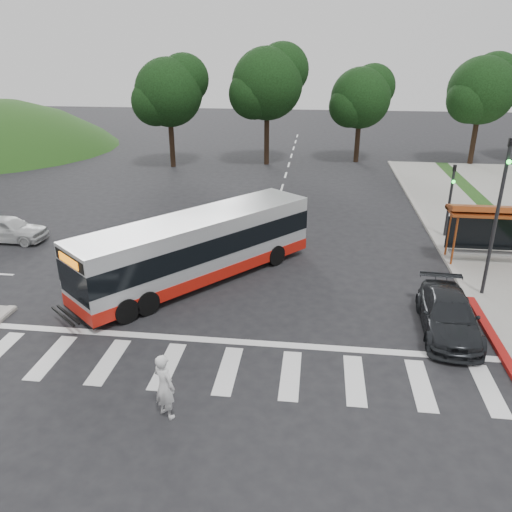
# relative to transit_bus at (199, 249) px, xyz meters

# --- Properties ---
(ground) EXTENTS (140.00, 140.00, 0.00)m
(ground) POSITION_rel_transit_bus_xyz_m (2.44, -1.59, -1.47)
(ground) COLOR black
(ground) RESTS_ON ground
(sidewalk_east) EXTENTS (4.00, 40.00, 0.12)m
(sidewalk_east) POSITION_rel_transit_bus_xyz_m (13.44, 6.41, -1.41)
(sidewalk_east) COLOR gray
(sidewalk_east) RESTS_ON ground
(curb_east) EXTENTS (0.30, 40.00, 0.15)m
(curb_east) POSITION_rel_transit_bus_xyz_m (11.44, 6.41, -1.39)
(curb_east) COLOR #9E9991
(curb_east) RESTS_ON ground
(curb_east_red) EXTENTS (0.32, 6.00, 0.15)m
(curb_east_red) POSITION_rel_transit_bus_xyz_m (11.44, -3.59, -1.39)
(curb_east_red) COLOR maroon
(curb_east_red) RESTS_ON ground
(crosswalk_ladder) EXTENTS (18.00, 2.60, 0.01)m
(crosswalk_ladder) POSITION_rel_transit_bus_xyz_m (2.44, -6.59, -1.46)
(crosswalk_ladder) COLOR silver
(crosswalk_ladder) RESTS_ON ground
(bus_shelter) EXTENTS (4.20, 1.60, 2.86)m
(bus_shelter) POSITION_rel_transit_bus_xyz_m (13.24, 3.52, 0.89)
(bus_shelter) COLOR #9B4319
(bus_shelter) RESTS_ON sidewalk_east
(traffic_signal_ne_tall) EXTENTS (0.18, 0.37, 6.50)m
(traffic_signal_ne_tall) POSITION_rel_transit_bus_xyz_m (12.04, -0.09, 2.41)
(traffic_signal_ne_tall) COLOR black
(traffic_signal_ne_tall) RESTS_ON ground
(traffic_signal_ne_short) EXTENTS (0.18, 0.37, 4.00)m
(traffic_signal_ne_short) POSITION_rel_transit_bus_xyz_m (12.04, 6.90, 1.01)
(traffic_signal_ne_short) COLOR black
(traffic_signal_ne_short) RESTS_ON ground
(tree_ne_a) EXTENTS (6.16, 5.74, 9.30)m
(tree_ne_a) POSITION_rel_transit_bus_xyz_m (18.52, 26.48, 4.93)
(tree_ne_a) COLOR black
(tree_ne_a) RESTS_ON parking_lot
(tree_north_a) EXTENTS (6.60, 6.15, 10.17)m
(tree_north_a) POSITION_rel_transit_bus_xyz_m (0.52, 24.48, 5.46)
(tree_north_a) COLOR black
(tree_north_a) RESTS_ON ground
(tree_north_b) EXTENTS (5.72, 5.33, 8.43)m
(tree_north_b) POSITION_rel_transit_bus_xyz_m (8.51, 26.47, 4.20)
(tree_north_b) COLOR black
(tree_north_b) RESTS_ON ground
(tree_north_c) EXTENTS (6.16, 5.74, 9.30)m
(tree_north_c) POSITION_rel_transit_bus_xyz_m (-7.48, 22.48, 4.83)
(tree_north_c) COLOR black
(tree_north_c) RESTS_ON ground
(transit_bus) EXTENTS (9.15, 10.29, 2.93)m
(transit_bus) POSITION_rel_transit_bus_xyz_m (0.00, 0.00, 0.00)
(transit_bus) COLOR #BBBEC0
(transit_bus) RESTS_ON ground
(pedestrian) EXTENTS (0.87, 0.79, 1.98)m
(pedestrian) POSITION_rel_transit_bus_xyz_m (1.10, -8.88, -0.47)
(pedestrian) COLOR silver
(pedestrian) RESTS_ON ground
(dark_sedan) EXTENTS (2.18, 4.79, 1.36)m
(dark_sedan) POSITION_rel_transit_bus_xyz_m (9.92, -3.23, -0.79)
(dark_sedan) COLOR black
(dark_sedan) RESTS_ON ground
(west_car_white) EXTENTS (4.11, 1.73, 1.39)m
(west_car_white) POSITION_rel_transit_bus_xyz_m (-11.21, 3.48, -0.77)
(west_car_white) COLOR silver
(west_car_white) RESTS_ON ground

